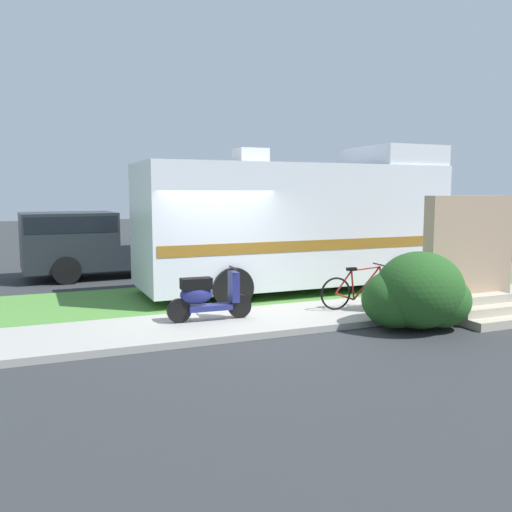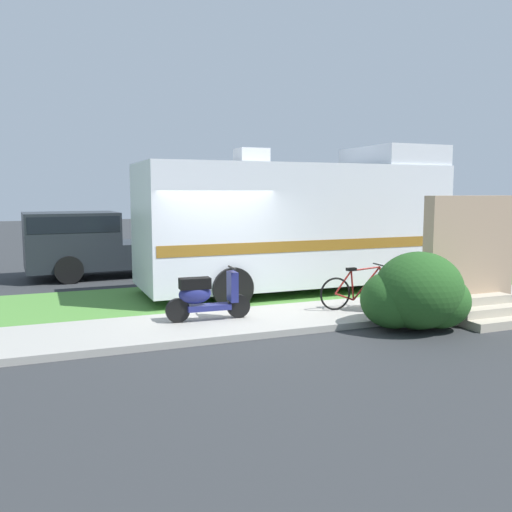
# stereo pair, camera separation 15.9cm
# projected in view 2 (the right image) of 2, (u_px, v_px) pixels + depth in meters

# --- Properties ---
(ground_plane) EXTENTS (80.00, 80.00, 0.00)m
(ground_plane) POSITION_uv_depth(u_px,v_px,m) (221.00, 312.00, 11.15)
(ground_plane) COLOR #2D3033
(sidewalk) EXTENTS (24.00, 2.00, 0.12)m
(sidewalk) POSITION_uv_depth(u_px,v_px,m) (241.00, 323.00, 10.04)
(sidewalk) COLOR #9E9B93
(sidewalk) RESTS_ON ground
(grass_strip) EXTENTS (24.00, 3.40, 0.08)m
(grass_strip) POSITION_uv_depth(u_px,v_px,m) (201.00, 297.00, 12.53)
(grass_strip) COLOR #4C8438
(grass_strip) RESTS_ON ground
(motorhome_rv) EXTENTS (7.49, 2.73, 3.61)m
(motorhome_rv) POSITION_uv_depth(u_px,v_px,m) (298.00, 223.00, 13.21)
(motorhome_rv) COLOR silver
(motorhome_rv) RESTS_ON ground
(scooter) EXTENTS (1.59, 0.50, 0.97)m
(scooter) POSITION_uv_depth(u_px,v_px,m) (205.00, 296.00, 9.91)
(scooter) COLOR black
(scooter) RESTS_ON ground
(bicycle) EXTENTS (1.73, 0.52, 0.89)m
(bicycle) POSITION_uv_depth(u_px,v_px,m) (359.00, 290.00, 10.94)
(bicycle) COLOR black
(bicycle) RESTS_ON ground
(pickup_truck_near) EXTENTS (5.70, 2.35, 1.89)m
(pickup_truck_near) POSITION_uv_depth(u_px,v_px,m) (102.00, 242.00, 15.81)
(pickup_truck_near) COLOR #1E2328
(pickup_truck_near) RESTS_ON ground
(porch_steps) EXTENTS (2.00, 1.26, 2.40)m
(porch_steps) POSITION_uv_depth(u_px,v_px,m) (473.00, 269.00, 10.55)
(porch_steps) COLOR #B2A893
(porch_steps) RESTS_ON ground
(bush_by_porch) EXTENTS (1.95, 1.46, 1.38)m
(bush_by_porch) POSITION_uv_depth(u_px,v_px,m) (417.00, 295.00, 9.62)
(bush_by_porch) COLOR #23511E
(bush_by_porch) RESTS_ON ground
(bottle_green) EXTENTS (0.08, 0.08, 0.28)m
(bottle_green) POSITION_uv_depth(u_px,v_px,m) (408.00, 293.00, 12.04)
(bottle_green) COLOR #19722D
(bottle_green) RESTS_ON ground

